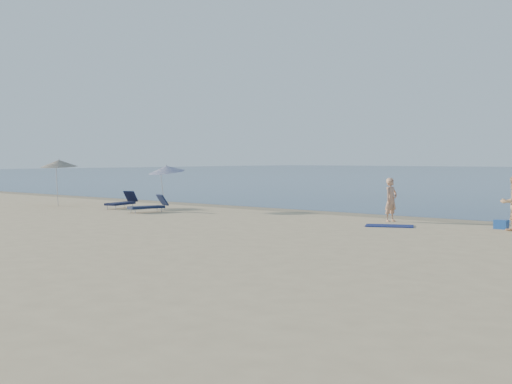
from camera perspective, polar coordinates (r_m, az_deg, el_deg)
wet_sand_strip at (r=27.05m, az=9.47°, el=-2.03°), size 240.00×1.60×0.00m
person_left at (r=24.36m, az=11.92°, el=-0.68°), size 0.48×0.65×1.63m
beach_towel at (r=22.76m, az=11.77°, el=-2.96°), size 1.86×1.51×0.03m
blue_cooler at (r=22.92m, az=20.96°, el=-2.71°), size 0.43×0.31×0.31m
umbrella_near at (r=29.59m, az=-7.95°, el=2.03°), size 1.81×1.83×2.17m
umbrella_far at (r=33.07m, az=-17.12°, el=2.45°), size 2.35×2.36×2.38m
lounger_left at (r=30.86m, az=-11.82°, el=-0.89°), size 0.99×1.90×0.80m
lounger_right at (r=28.38m, az=-9.47°, el=-1.23°), size 1.03×1.84×0.77m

